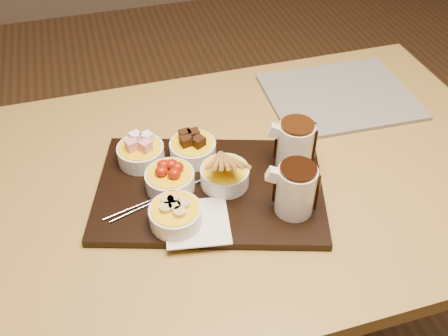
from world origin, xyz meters
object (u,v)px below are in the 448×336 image
object	(u,v)px
newspaper	(339,96)
pitcher_dark_chocolate	(296,190)
serving_board	(210,189)
dining_table	(250,201)
bowl_strawberries	(170,180)
pitcher_milk_chocolate	(295,146)

from	to	relation	value
newspaper	pitcher_dark_chocolate	bearing A→B (deg)	-126.01
serving_board	pitcher_dark_chocolate	size ratio (longest dim) A/B	4.49
dining_table	bowl_strawberries	size ratio (longest dim) A/B	12.00
bowl_strawberries	pitcher_milk_chocolate	bearing A→B (deg)	-1.15
dining_table	bowl_strawberries	bearing A→B (deg)	-173.78
dining_table	pitcher_milk_chocolate	size ratio (longest dim) A/B	11.70
pitcher_dark_chocolate	newspaper	size ratio (longest dim) A/B	0.28
dining_table	newspaper	world-z (taller)	newspaper
dining_table	pitcher_dark_chocolate	distance (m)	0.23
pitcher_dark_chocolate	serving_board	bearing A→B (deg)	160.02
newspaper	pitcher_milk_chocolate	bearing A→B (deg)	-132.77
serving_board	pitcher_dark_chocolate	bearing A→B (deg)	-19.98
serving_board	bowl_strawberries	world-z (taller)	bowl_strawberries
pitcher_dark_chocolate	newspaper	world-z (taller)	pitcher_dark_chocolate
bowl_strawberries	newspaper	bearing A→B (deg)	23.83
dining_table	serving_board	distance (m)	0.16
pitcher_dark_chocolate	pitcher_milk_chocolate	size ratio (longest dim) A/B	1.00
dining_table	pitcher_milk_chocolate	distance (m)	0.19
bowl_strawberries	newspaper	distance (m)	0.53
bowl_strawberries	serving_board	bearing A→B (deg)	-13.96
dining_table	pitcher_dark_chocolate	bearing A→B (deg)	-76.81
serving_board	bowl_strawberries	bearing A→B (deg)	-176.42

